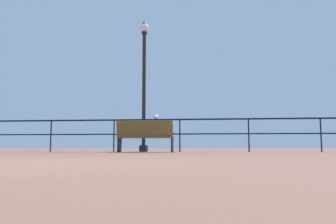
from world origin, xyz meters
TOP-DOWN VIEW (x-y plane):
  - ground_plane at (0.00, 0.00)m, footprint 60.00×60.00m
  - pier_railing at (0.00, 7.62)m, footprint 20.31×0.05m
  - bench_near_left at (0.11, 6.76)m, footprint 1.76×0.62m
  - lamppost_center at (-0.13, 7.79)m, footprint 0.32×0.32m
  - seagull_on_rail at (0.33, 7.64)m, footprint 0.19×0.38m

SIDE VIEW (x-z plane):
  - ground_plane at x=0.00m, z-range 0.00..0.00m
  - bench_near_left at x=0.11m, z-range 0.06..1.04m
  - pier_railing at x=0.00m, z-range 0.27..1.37m
  - seagull_on_rail at x=0.33m, z-range 1.09..1.27m
  - lamppost_center at x=-0.13m, z-range 0.21..4.83m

